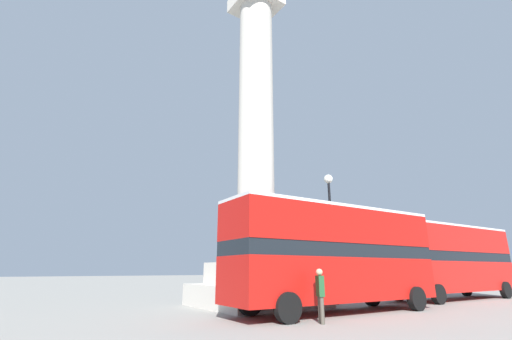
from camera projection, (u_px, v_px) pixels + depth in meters
name	position (u px, v px, depth m)	size (l,w,h in m)	color
ground_plane	(256.00, 306.00, 16.68)	(200.00, 200.00, 0.00)	gray
monument_column	(256.00, 173.00, 18.58)	(5.41, 5.41, 19.45)	beige
bus_a	(335.00, 253.00, 14.67)	(10.16, 3.04, 4.33)	#B7140F
bus_b	(449.00, 258.00, 21.12)	(10.58, 3.06, 4.34)	red
equestrian_statue	(315.00, 271.00, 25.25)	(3.87, 2.91, 6.02)	beige
street_lamp	(331.00, 220.00, 18.85)	(0.50, 0.50, 6.95)	black
pedestrian_near_lamp	(320.00, 292.00, 11.53)	(0.38, 0.49, 1.75)	#4C473D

